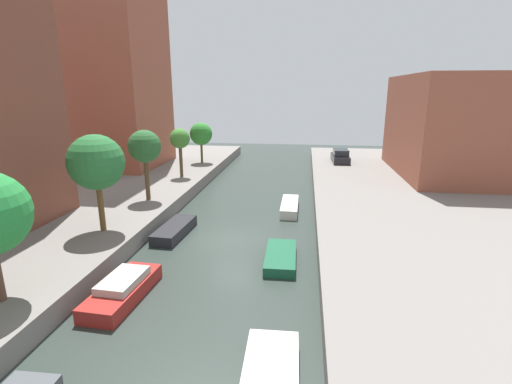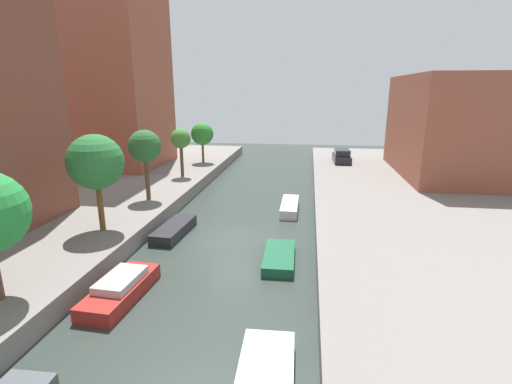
% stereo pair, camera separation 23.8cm
% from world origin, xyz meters
% --- Properties ---
extents(ground_plane, '(84.00, 84.00, 0.00)m').
position_xyz_m(ground_plane, '(0.00, 0.00, 0.00)').
color(ground_plane, '#2D3833').
extents(quay_left, '(20.00, 64.00, 1.00)m').
position_xyz_m(quay_left, '(-15.00, 0.00, 0.50)').
color(quay_left, gray).
rests_on(quay_left, ground_plane).
extents(quay_right, '(20.00, 64.00, 1.00)m').
position_xyz_m(quay_right, '(15.00, 0.00, 0.50)').
color(quay_right, gray).
rests_on(quay_right, ground_plane).
extents(apartment_tower_far, '(10.00, 9.94, 23.81)m').
position_xyz_m(apartment_tower_far, '(-16.00, 16.79, 12.90)').
color(apartment_tower_far, brown).
rests_on(apartment_tower_far, quay_left).
extents(low_block_right, '(10.00, 14.73, 9.07)m').
position_xyz_m(low_block_right, '(18.00, 16.49, 5.54)').
color(low_block_right, brown).
rests_on(low_block_right, quay_right).
extents(street_tree_2, '(3.03, 3.03, 5.45)m').
position_xyz_m(street_tree_2, '(-7.08, -1.87, 4.91)').
color(street_tree_2, brown).
rests_on(street_tree_2, quay_left).
extents(street_tree_3, '(2.32, 2.32, 5.05)m').
position_xyz_m(street_tree_3, '(-7.08, 4.46, 4.83)').
color(street_tree_3, brown).
rests_on(street_tree_3, quay_left).
extents(street_tree_4, '(1.80, 1.80, 4.41)m').
position_xyz_m(street_tree_4, '(-7.08, 12.05, 4.42)').
color(street_tree_4, brown).
rests_on(street_tree_4, quay_left).
extents(street_tree_5, '(2.42, 2.42, 4.36)m').
position_xyz_m(street_tree_5, '(-7.08, 19.04, 4.13)').
color(street_tree_5, brown).
rests_on(street_tree_5, quay_left).
extents(parked_car, '(1.88, 4.13, 1.45)m').
position_xyz_m(parked_car, '(8.06, 21.28, 1.60)').
color(parked_car, black).
rests_on(parked_car, quay_right).
extents(moored_boat_left_2, '(1.89, 4.41, 0.99)m').
position_xyz_m(moored_boat_left_2, '(-3.42, -7.01, 0.42)').
color(moored_boat_left_2, maroon).
rests_on(moored_boat_left_2, ground_plane).
extents(moored_boat_left_3, '(1.67, 4.28, 0.65)m').
position_xyz_m(moored_boat_left_3, '(-3.72, 0.39, 0.33)').
color(moored_boat_left_3, '#232328').
rests_on(moored_boat_left_3, ground_plane).
extents(moored_boat_right_1, '(1.79, 3.26, 0.62)m').
position_xyz_m(moored_boat_right_1, '(3.35, -10.88, 0.31)').
color(moored_boat_right_1, beige).
rests_on(moored_boat_right_1, ground_plane).
extents(moored_boat_right_2, '(1.64, 3.79, 0.51)m').
position_xyz_m(moored_boat_right_2, '(3.09, -2.56, 0.26)').
color(moored_boat_right_2, '#195638').
rests_on(moored_boat_right_2, ground_plane).
extents(moored_boat_right_3, '(1.23, 4.36, 0.67)m').
position_xyz_m(moored_boat_right_3, '(3.16, 6.12, 0.34)').
color(moored_boat_right_3, beige).
rests_on(moored_boat_right_3, ground_plane).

